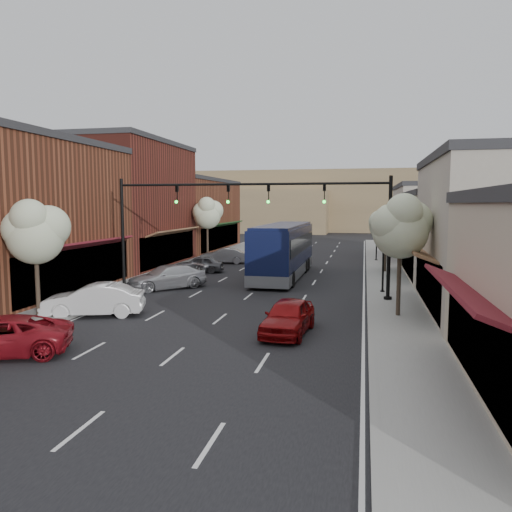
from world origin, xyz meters
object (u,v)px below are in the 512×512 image
Objects in this scene: coach_bus at (284,250)px; red_hatchback at (288,317)px; parked_car_c at (167,277)px; signal_mast_right at (346,219)px; tree_right_near at (402,225)px; lamp_post_near at (384,245)px; lamp_post_far at (377,230)px; tree_right_far at (387,223)px; parked_car_e at (223,256)px; parked_car_b at (94,300)px; parked_car_d at (199,264)px; tree_left_far at (208,213)px; tree_left_near at (35,231)px; signal_mast_left at (158,218)px.

coach_bus is 3.00× the size of red_hatchback.
signal_mast_right is at bearing 35.87° from parked_car_c.
tree_right_near reaches higher than lamp_post_near.
tree_right_far is at bearing -86.12° from lamp_post_far.
parked_car_e is at bearing 136.74° from lamp_post_near.
tree_right_near is 1.34× the size of lamp_post_far.
signal_mast_right is 3.69m from lamp_post_near.
lamp_post_near is 16.89m from parked_car_b.
parked_car_d is (0.00, 15.94, -0.13)m from parked_car_b.
lamp_post_far is 1.13× the size of parked_car_d.
tree_left_far is 1.56× the size of parked_car_d.
signal_mast_right is at bearing 100.94° from parked_car_b.
lamp_post_far is 0.85× the size of parked_car_c.
lamp_post_far is at bearing 83.78° from signal_mast_right.
tree_left_near is 4.23m from parked_car_b.
lamp_post_near is 1.03× the size of red_hatchback.
tree_left_near is at bearing -61.57° from parked_car_c.
tree_right_near is 1.14× the size of parked_car_c.
signal_mast_left is 1.34× the size of tree_left_far.
parked_car_b is at bearing -117.69° from lamp_post_far.
tree_left_far is (-0.00, 26.00, 0.38)m from tree_left_near.
lamp_post_far is at bearing 90.00° from lamp_post_near.
parked_car_e is (2.24, 23.55, -3.51)m from tree_left_near.
coach_bus is at bearing 33.16° from parked_car_e.
parked_car_c is (-9.34, 9.43, 0.02)m from red_hatchback.
signal_mast_left is at bearing 71.90° from tree_left_near.
parked_car_b is at bearing -49.97° from parked_car_c.
tree_left_near is at bearing -119.78° from lamp_post_far.
lamp_post_near reaches higher than parked_car_e.
lamp_post_far is (16.05, 2.06, -1.60)m from tree_left_far.
lamp_post_near reaches higher than parked_car_d.
tree_left_near reaches higher than lamp_post_far.
parked_car_b is (-0.58, -6.68, -3.83)m from signal_mast_left.
parked_car_d is (-0.44, 7.81, -0.09)m from parked_car_c.
signal_mast_right is 1.71× the size of parked_car_b.
tree_right_near reaches higher than tree_left_near.
parked_car_c is (-11.38, 1.45, -3.86)m from signal_mast_right.
lamp_post_near is (16.05, 10.56, -1.22)m from tree_left_near.
coach_bus is 2.99× the size of parked_car_e.
lamp_post_far reaches higher than parked_car_b.
tree_right_far is at bearing -19.87° from tree_left_far.
coach_bus is (-4.82, 8.14, -2.57)m from signal_mast_right.
red_hatchback is at bearing -79.86° from coach_bus.
parked_car_c is (2.49, -16.50, -3.85)m from tree_left_far.
lamp_post_near is at bearing -43.89° from tree_left_far.
signal_mast_left reaches higher than parked_car_e.
tree_left_far is 0.47× the size of coach_bus.
parked_car_d is (2.05, -8.69, -3.94)m from tree_left_far.
parked_car_c is at bearing -81.40° from tree_left_far.
lamp_post_far reaches higher than red_hatchback.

